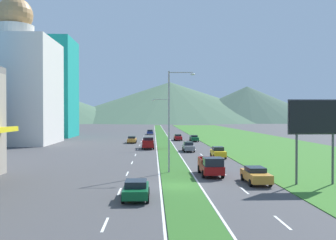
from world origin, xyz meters
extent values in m
plane|color=#424244|center=(0.00, 0.00, 0.00)|extent=(600.00, 600.00, 0.00)
cube|color=#2D6023|center=(0.00, 60.00, 0.03)|extent=(3.20, 240.00, 0.06)
cube|color=#387028|center=(20.60, 60.00, 0.03)|extent=(24.00, 240.00, 0.06)
cube|color=silver|center=(-5.10, -10.97, 0.01)|extent=(0.16, 2.80, 0.01)
cube|color=silver|center=(-5.10, -1.94, 0.01)|extent=(0.16, 2.80, 0.01)
cube|color=silver|center=(-5.10, 7.09, 0.01)|extent=(0.16, 2.80, 0.01)
cube|color=silver|center=(-5.10, 16.12, 0.01)|extent=(0.16, 2.80, 0.01)
cube|color=silver|center=(-5.10, 25.15, 0.01)|extent=(0.16, 2.80, 0.01)
cube|color=silver|center=(-5.10, 34.18, 0.01)|extent=(0.16, 2.80, 0.01)
cube|color=silver|center=(-5.10, 43.21, 0.01)|extent=(0.16, 2.80, 0.01)
cube|color=silver|center=(-5.10, 52.24, 0.01)|extent=(0.16, 2.80, 0.01)
cube|color=silver|center=(-5.10, 61.27, 0.01)|extent=(0.16, 2.80, 0.01)
cube|color=silver|center=(-5.10, 70.30, 0.01)|extent=(0.16, 2.80, 0.01)
cube|color=silver|center=(-5.10, 79.34, 0.01)|extent=(0.16, 2.80, 0.01)
cube|color=silver|center=(5.10, -10.97, 0.01)|extent=(0.16, 2.80, 0.01)
cube|color=silver|center=(5.10, -1.94, 0.01)|extent=(0.16, 2.80, 0.01)
cube|color=silver|center=(5.10, 7.09, 0.01)|extent=(0.16, 2.80, 0.01)
cube|color=silver|center=(5.10, 16.12, 0.01)|extent=(0.16, 2.80, 0.01)
cube|color=silver|center=(5.10, 25.15, 0.01)|extent=(0.16, 2.80, 0.01)
cube|color=silver|center=(5.10, 34.18, 0.01)|extent=(0.16, 2.80, 0.01)
cube|color=silver|center=(5.10, 43.21, 0.01)|extent=(0.16, 2.80, 0.01)
cube|color=silver|center=(5.10, 52.24, 0.01)|extent=(0.16, 2.80, 0.01)
cube|color=silver|center=(5.10, 61.27, 0.01)|extent=(0.16, 2.80, 0.01)
cube|color=silver|center=(5.10, 70.30, 0.01)|extent=(0.16, 2.80, 0.01)
cube|color=silver|center=(5.10, 79.34, 0.01)|extent=(0.16, 2.80, 0.01)
cube|color=silver|center=(-1.75, 60.00, 0.01)|extent=(0.16, 240.00, 0.01)
cube|color=silver|center=(1.75, 60.00, 0.01)|extent=(0.16, 240.00, 0.01)
cube|color=silver|center=(-31.64, 48.15, 11.05)|extent=(16.46, 16.46, 22.10)
cylinder|color=beige|center=(-31.64, 48.15, 23.59)|extent=(7.81, 7.81, 2.98)
sphere|color=#B27F4C|center=(-31.64, 48.15, 27.31)|extent=(7.44, 7.44, 7.44)
cube|color=teal|center=(-31.47, 71.65, 13.43)|extent=(14.41, 14.41, 26.87)
cone|color=#47664C|center=(-94.20, 269.50, 13.78)|extent=(160.15, 160.15, 27.56)
cone|color=#47664C|center=(12.39, 299.57, 17.47)|extent=(210.15, 210.15, 34.93)
cone|color=#3D5647|center=(75.88, 275.33, 14.78)|extent=(133.92, 133.92, 29.56)
cylinder|color=#99999E|center=(-0.68, 7.53, 5.43)|extent=(0.18, 0.18, 10.87)
cylinder|color=#99999E|center=(0.58, 7.44, 10.72)|extent=(2.54, 0.28, 0.10)
ellipsoid|color=silver|center=(1.84, 7.35, 10.52)|extent=(0.56, 0.28, 0.20)
cylinder|color=#99999E|center=(0.45, 35.32, 4.57)|extent=(0.18, 0.18, 9.14)
cylinder|color=#99999E|center=(-0.95, 35.31, 8.99)|extent=(2.80, 0.13, 0.10)
ellipsoid|color=silver|center=(-2.35, 35.29, 8.79)|extent=(0.56, 0.28, 0.20)
cylinder|color=#4C4C51|center=(10.30, 0.22, 2.29)|extent=(0.20, 0.20, 4.57)
cylinder|color=#4C4C51|center=(13.56, 0.22, 2.29)|extent=(0.20, 0.20, 4.57)
cube|color=black|center=(11.93, 0.12, 6.03)|extent=(4.66, 0.16, 2.90)
cube|color=#4C4C51|center=(11.93, 0.24, 6.03)|extent=(4.86, 0.08, 3.10)
cube|color=slate|center=(3.57, 30.28, 0.69)|extent=(1.71, 4.65, 0.74)
cube|color=black|center=(3.57, 30.46, 1.33)|extent=(1.47, 2.05, 0.55)
cylinder|color=black|center=(4.39, 28.84, 0.32)|extent=(0.22, 0.64, 0.64)
cylinder|color=black|center=(2.75, 28.84, 0.32)|extent=(0.22, 0.64, 0.64)
cylinder|color=black|center=(4.39, 31.72, 0.32)|extent=(0.22, 0.64, 0.64)
cylinder|color=black|center=(2.75, 31.72, 0.32)|extent=(0.22, 0.64, 0.64)
cube|color=#C6842D|center=(-7.01, 49.18, 0.67)|extent=(1.81, 4.61, 0.69)
cube|color=black|center=(-7.01, 48.99, 1.25)|extent=(1.55, 2.03, 0.48)
cylinder|color=black|center=(-7.87, 50.61, 0.32)|extent=(0.22, 0.64, 0.64)
cylinder|color=black|center=(-6.14, 50.61, 0.32)|extent=(0.22, 0.64, 0.64)
cylinder|color=black|center=(-7.87, 47.75, 0.32)|extent=(0.22, 0.64, 0.64)
cylinder|color=black|center=(-6.14, 47.75, 0.32)|extent=(0.22, 0.64, 0.64)
cube|color=#0C5128|center=(-3.63, -4.68, 0.64)|extent=(1.81, 4.16, 0.63)
cube|color=black|center=(-3.63, -4.84, 1.19)|extent=(1.56, 1.83, 0.47)
cylinder|color=black|center=(-4.50, -3.39, 0.32)|extent=(0.22, 0.64, 0.64)
cylinder|color=black|center=(-2.76, -3.39, 0.32)|extent=(0.22, 0.64, 0.64)
cylinder|color=black|center=(-4.50, -5.97, 0.32)|extent=(0.22, 0.64, 0.64)
cylinder|color=black|center=(-2.76, -5.97, 0.32)|extent=(0.22, 0.64, 0.64)
cube|color=yellow|center=(6.93, 20.71, 0.69)|extent=(1.71, 4.08, 0.74)
cube|color=black|center=(6.93, 20.88, 1.33)|extent=(1.47, 1.80, 0.54)
cylinder|color=black|center=(7.75, 19.45, 0.32)|extent=(0.22, 0.64, 0.64)
cylinder|color=black|center=(6.11, 19.45, 0.32)|extent=(0.22, 0.64, 0.64)
cylinder|color=black|center=(7.75, 21.98, 0.32)|extent=(0.22, 0.64, 0.64)
cylinder|color=black|center=(6.11, 21.98, 0.32)|extent=(0.22, 0.64, 0.64)
cube|color=maroon|center=(3.57, 56.75, 0.66)|extent=(1.72, 4.78, 0.68)
cube|color=black|center=(3.57, 56.94, 1.24)|extent=(1.48, 2.10, 0.47)
cylinder|color=black|center=(4.39, 55.27, 0.32)|extent=(0.22, 0.64, 0.64)
cylinder|color=black|center=(2.74, 55.27, 0.32)|extent=(0.22, 0.64, 0.64)
cylinder|color=black|center=(4.39, 58.24, 0.32)|extent=(0.22, 0.64, 0.64)
cylinder|color=black|center=(2.74, 58.24, 0.32)|extent=(0.22, 0.64, 0.64)
cube|color=#0C5128|center=(7.04, 53.08, 0.67)|extent=(1.72, 4.50, 0.71)
cube|color=black|center=(7.04, 53.26, 1.24)|extent=(1.48, 1.98, 0.43)
cylinder|color=black|center=(7.86, 51.69, 0.32)|extent=(0.22, 0.64, 0.64)
cylinder|color=black|center=(6.21, 51.69, 0.32)|extent=(0.22, 0.64, 0.64)
cylinder|color=black|center=(7.86, 54.48, 0.32)|extent=(0.22, 0.64, 0.64)
cylinder|color=black|center=(6.21, 54.48, 0.32)|extent=(0.22, 0.64, 0.64)
cube|color=navy|center=(-3.34, 82.99, 0.64)|extent=(1.85, 4.14, 0.63)
cube|color=black|center=(-3.34, 82.83, 1.22)|extent=(1.59, 1.82, 0.54)
cylinder|color=black|center=(-4.23, 84.28, 0.32)|extent=(0.22, 0.64, 0.64)
cylinder|color=black|center=(-2.45, 84.28, 0.32)|extent=(0.22, 0.64, 0.64)
cylinder|color=black|center=(-4.23, 81.71, 0.32)|extent=(0.22, 0.64, 0.64)
cylinder|color=black|center=(-2.45, 81.71, 0.32)|extent=(0.22, 0.64, 0.64)
cube|color=#C6842D|center=(6.92, 1.11, 0.69)|extent=(1.80, 4.70, 0.74)
cube|color=black|center=(6.92, 1.30, 1.27)|extent=(1.54, 2.07, 0.41)
cylinder|color=black|center=(7.78, -0.35, 0.32)|extent=(0.22, 0.64, 0.64)
cylinder|color=black|center=(6.06, -0.35, 0.32)|extent=(0.22, 0.64, 0.64)
cylinder|color=black|center=(7.78, 2.57, 0.32)|extent=(0.22, 0.64, 0.64)
cylinder|color=black|center=(6.06, 2.57, 0.32)|extent=(0.22, 0.64, 0.64)
cube|color=maroon|center=(3.51, 5.75, 0.80)|extent=(2.00, 5.40, 0.80)
cube|color=black|center=(3.51, 4.15, 1.60)|extent=(1.84, 2.00, 0.80)
cube|color=maroon|center=(4.45, 6.85, 1.42)|extent=(0.10, 3.20, 0.44)
cube|color=maroon|center=(2.57, 6.85, 1.42)|extent=(0.10, 3.20, 0.44)
cube|color=maroon|center=(3.51, 8.40, 1.42)|extent=(1.84, 0.10, 0.44)
cylinder|color=black|center=(4.47, 4.13, 0.40)|extent=(0.26, 0.80, 0.80)
cylinder|color=black|center=(2.55, 4.13, 0.40)|extent=(0.26, 0.80, 0.80)
cylinder|color=black|center=(4.47, 7.37, 0.40)|extent=(0.26, 0.80, 0.80)
cylinder|color=black|center=(2.55, 7.37, 0.40)|extent=(0.26, 0.80, 0.80)
cube|color=maroon|center=(-3.28, 35.47, 0.80)|extent=(2.00, 5.40, 0.80)
cube|color=black|center=(-3.28, 37.07, 1.60)|extent=(1.84, 2.00, 0.80)
cube|color=maroon|center=(-4.22, 34.37, 1.42)|extent=(0.10, 3.20, 0.44)
cube|color=maroon|center=(-2.34, 34.37, 1.42)|extent=(0.10, 3.20, 0.44)
cube|color=maroon|center=(-3.28, 32.82, 1.42)|extent=(1.84, 0.10, 0.44)
cylinder|color=black|center=(-4.24, 37.09, 0.40)|extent=(0.26, 0.80, 0.80)
cylinder|color=black|center=(-2.32, 37.09, 0.40)|extent=(0.26, 0.80, 0.80)
cylinder|color=black|center=(-4.24, 33.85, 0.40)|extent=(0.26, 0.80, 0.80)
cylinder|color=black|center=(-2.32, 33.85, 0.40)|extent=(0.26, 0.80, 0.80)
camera|label=1|loc=(-2.36, -32.09, 6.26)|focal=39.80mm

